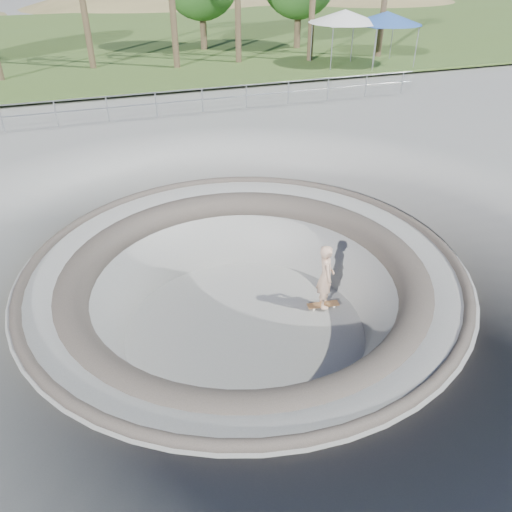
# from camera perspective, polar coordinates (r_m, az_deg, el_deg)

# --- Properties ---
(ground) EXTENTS (180.00, 180.00, 0.00)m
(ground) POSITION_cam_1_polar(r_m,az_deg,el_deg) (11.72, -1.35, -0.99)
(ground) COLOR gray
(ground) RESTS_ON ground
(skate_bowl) EXTENTS (14.00, 14.00, 4.10)m
(skate_bowl) POSITION_cam_1_polar(r_m,az_deg,el_deg) (12.81, -1.24, -7.88)
(skate_bowl) COLOR gray
(skate_bowl) RESTS_ON ground
(grass_strip) EXTENTS (180.00, 36.00, 0.12)m
(grass_strip) POSITION_cam_1_polar(r_m,az_deg,el_deg) (43.91, -16.37, 22.79)
(grass_strip) COLOR #435E25
(grass_strip) RESTS_ON ground
(distant_hills) EXTENTS (103.20, 45.00, 28.60)m
(distant_hills) POSITION_cam_1_polar(r_m,az_deg,el_deg) (68.21, -13.91, 19.82)
(distant_hills) COLOR brown
(distant_hills) RESTS_ON ground
(safety_railing) EXTENTS (25.00, 0.06, 1.03)m
(safety_railing) POSITION_cam_1_polar(r_m,az_deg,el_deg) (22.31, -11.35, 16.64)
(safety_railing) COLOR #909498
(safety_railing) RESTS_ON ground
(skateboard) EXTENTS (0.88, 0.35, 0.09)m
(skateboard) POSITION_cam_1_polar(r_m,az_deg,el_deg) (13.58, 7.68, -5.54)
(skateboard) COLOR brown
(skateboard) RESTS_ON ground
(skater) EXTENTS (0.59, 0.75, 1.82)m
(skater) POSITION_cam_1_polar(r_m,az_deg,el_deg) (13.04, 7.97, -2.30)
(skater) COLOR #DAAD8D
(skater) RESTS_ON skateboard
(canopy_white) EXTENTS (5.91, 5.91, 2.98)m
(canopy_white) POSITION_cam_1_polar(r_m,az_deg,el_deg) (32.24, 10.13, 25.36)
(canopy_white) COLOR #909498
(canopy_white) RESTS_ON ground
(canopy_blue) EXTENTS (5.73, 5.73, 2.90)m
(canopy_blue) POSITION_cam_1_polar(r_m,az_deg,el_deg) (32.66, 14.72, 24.82)
(canopy_blue) COLOR #909498
(canopy_blue) RESTS_ON ground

